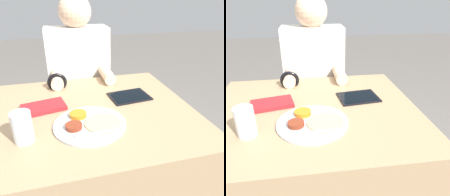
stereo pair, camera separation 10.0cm
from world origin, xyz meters
The scene contains 6 objects.
dining_table centered at (0.00, 0.00, 0.36)m, with size 0.98×0.84×0.72m.
thali_tray centered at (-0.01, -0.14, 0.73)m, with size 0.30×0.30×0.03m.
red_notebook centered at (-0.20, 0.06, 0.73)m, with size 0.22×0.16×0.02m.
tablet_device centered at (0.24, 0.08, 0.72)m, with size 0.22×0.17×0.01m.
person_diner centered at (0.03, 0.56, 0.57)m, with size 0.41×0.42×1.21m.
drinking_glass centered at (-0.26, -0.18, 0.78)m, with size 0.07×0.07×0.12m.
Camera 2 is at (-0.02, -0.92, 1.21)m, focal length 35.00 mm.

